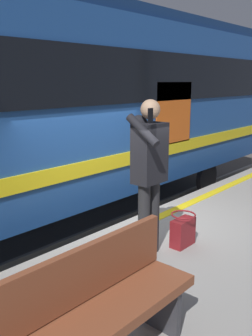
{
  "coord_description": "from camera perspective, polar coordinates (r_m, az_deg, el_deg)",
  "views": [
    {
      "loc": [
        3.8,
        3.42,
        3.0
      ],
      "look_at": [
        0.29,
        0.3,
        1.89
      ],
      "focal_mm": 39.49,
      "sensor_mm": 36.0,
      "label": 1
    }
  ],
  "objects": [
    {
      "name": "ground_plane",
      "position": [
        5.93,
        -0.34,
        -17.08
      ],
      "size": [
        24.99,
        24.99,
        0.0
      ],
      "primitive_type": "plane",
      "color": "#4C4742"
    },
    {
      "name": "platform",
      "position": [
        4.82,
        17.25,
        -18.7
      ],
      "size": [
        14.98,
        3.71,
        0.99
      ],
      "primitive_type": "cube",
      "color": "gray",
      "rests_on": "ground"
    },
    {
      "name": "safety_line",
      "position": [
        5.31,
        2.09,
        -8.91
      ],
      "size": [
        14.68,
        0.16,
        0.01
      ],
      "primitive_type": "cube",
      "color": "yellow",
      "rests_on": "platform"
    },
    {
      "name": "track_rail_near",
      "position": [
        6.95,
        -10.51,
        -11.76
      ],
      "size": [
        19.48,
        0.08,
        0.16
      ],
      "primitive_type": "cube",
      "color": "slate",
      "rests_on": "ground"
    },
    {
      "name": "track_rail_far",
      "position": [
        8.05,
        -16.91,
        -8.55
      ],
      "size": [
        19.48,
        0.08,
        0.16
      ],
      "primitive_type": "cube",
      "color": "slate",
      "rests_on": "ground"
    },
    {
      "name": "train_carriage",
      "position": [
        6.9,
        -15.13,
        9.78
      ],
      "size": [
        13.64,
        3.08,
        4.18
      ],
      "color": "#1E478C",
      "rests_on": "ground"
    },
    {
      "name": "passenger",
      "position": [
        4.2,
        3.59,
        0.38
      ],
      "size": [
        0.57,
        0.55,
        1.82
      ],
      "color": "#262628",
      "rests_on": "platform"
    },
    {
      "name": "handbag",
      "position": [
        4.71,
        8.76,
        -9.56
      ],
      "size": [
        0.34,
        0.31,
        0.42
      ],
      "color": "maroon",
      "rests_on": "platform"
    },
    {
      "name": "bench",
      "position": [
        2.7,
        -5.38,
        -20.92
      ],
      "size": [
        1.74,
        0.44,
        0.9
      ],
      "color": "brown",
      "rests_on": "platform"
    }
  ]
}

